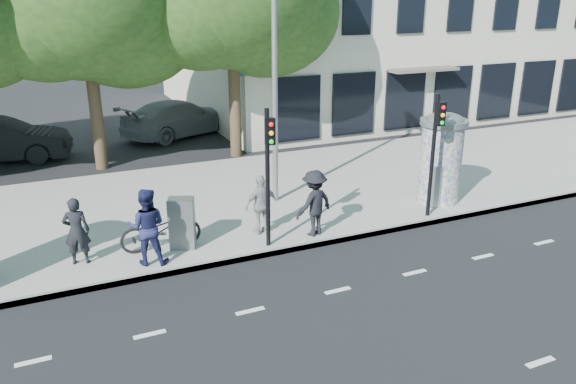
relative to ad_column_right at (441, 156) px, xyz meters
name	(u,v)px	position (x,y,z in m)	size (l,w,h in m)	color
ground	(373,324)	(-5.20, -4.70, -1.54)	(120.00, 120.00, 0.00)	black
sidewalk	(242,198)	(-5.20, 2.80, -1.46)	(40.00, 8.00, 0.15)	gray
curb	(296,248)	(-5.20, -1.15, -1.46)	(40.00, 0.10, 0.16)	slate
lane_dash_far	(338,291)	(-5.20, -3.30, -1.53)	(32.00, 0.12, 0.01)	silver
ad_column_right	(441,156)	(0.00, 0.00, 0.00)	(1.36, 1.36, 2.65)	beige
traffic_pole_near	(268,165)	(-5.80, -0.91, 0.69)	(0.22, 0.31, 3.40)	black
traffic_pole_far	(435,143)	(-1.00, -0.91, 0.69)	(0.22, 0.31, 3.40)	black
street_lamp	(275,41)	(-4.40, 1.93, 3.26)	(0.25, 0.93, 8.00)	slate
ped_b	(77,231)	(-10.12, 0.02, -0.59)	(0.58, 0.38, 1.59)	black
ped_c	(147,227)	(-8.66, -0.63, -0.49)	(0.87, 0.68, 1.80)	#1C1F46
ped_d	(314,203)	(-4.49, -0.73, -0.53)	(1.11, 0.64, 1.72)	black
ped_e	(261,205)	(-5.68, -0.10, -0.60)	(0.92, 0.52, 1.57)	gray
bicycle	(161,229)	(-8.24, 0.01, -0.88)	(1.94, 0.68, 1.02)	black
cabinet_left	(182,223)	(-7.74, -0.10, -0.76)	(0.60, 0.44, 1.25)	slate
cabinet_right	(438,185)	(-0.26, -0.30, -0.76)	(0.60, 0.44, 1.25)	gray
car_right	(180,118)	(-4.88, 11.78, -0.75)	(5.43, 2.21, 1.57)	slate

